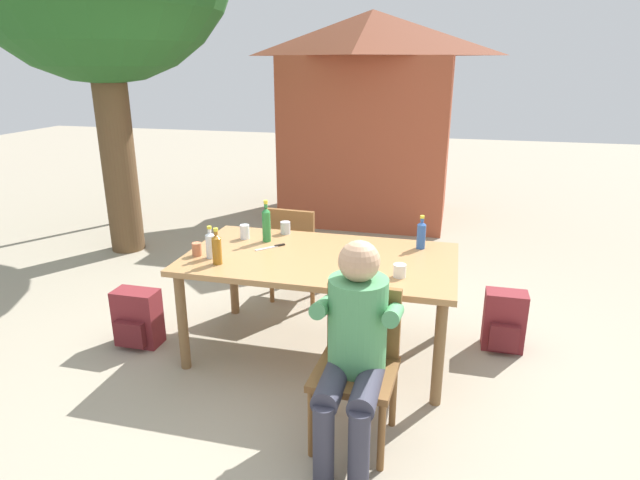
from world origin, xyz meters
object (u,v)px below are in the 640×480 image
Objects in this scene: bottle_blue at (421,234)px; dining_table at (320,266)px; brick_kiosk at (370,113)px; lamp_post at (109,47)px; bottle_amber at (217,249)px; backpack_by_near_side at (504,322)px; cup_steel at (285,228)px; cup_terracotta at (197,249)px; bottle_clear at (210,244)px; cup_glass at (245,232)px; bottle_green at (266,224)px; table_knife at (272,247)px; backpack_by_far_side at (137,319)px; cup_white at (400,271)px; person_in_white_shirt at (355,340)px; chair_near_right at (358,357)px.

dining_table is at bearing -152.87° from bottle_blue.
lamp_post reaches higher than brick_kiosk.
bottle_blue is 3.62m from brick_kiosk.
bottle_amber reaches higher than backpack_by_near_side.
cup_terracotta is at bearing -125.45° from cup_steel.
bottle_blue is at bearing 19.63° from cup_terracotta.
bottle_blue is 0.09× the size of brick_kiosk.
brick_kiosk is at bearing 19.75° from lamp_post.
bottle_clear is 0.46m from cup_glass.
cup_glass is at bearing 174.14° from bottle_green.
cup_steel is 0.51× the size of table_knife.
bottle_blue is 0.57× the size of backpack_by_far_side.
lamp_post is at bearing 153.47° from backpack_by_near_side.
cup_white is (1.24, -0.48, -0.01)m from cup_glass.
cup_steel is (0.34, 0.65, -0.05)m from bottle_clear.
person_in_white_shirt is at bearing -102.74° from cup_white.
cup_terracotta is at bearing -160.37° from bottle_blue.
chair_near_right is 1.26m from table_knife.
bottle_amber is 0.79× the size of bottle_green.
dining_table is 0.56m from bottle_green.
cup_terracotta is (-1.27, 0.63, 0.31)m from chair_near_right.
cup_steel is at bearing 91.28° from table_knife.
chair_near_right is 2.01× the size of backpack_by_far_side.
cup_glass is 0.47m from cup_terracotta.
brick_kiosk is at bearing 114.77° from backpack_by_near_side.
dining_table is 8.21× the size of bottle_clear.
brick_kiosk is at bearing 88.21° from table_knife.
bottle_green is 1.91m from backpack_by_near_side.
bottle_blue is (0.67, 0.34, 0.18)m from dining_table.
cup_steel is 3.97m from lamp_post.
brick_kiosk is at bearing 84.92° from bottle_amber.
bottle_green is 1.29× the size of bottle_blue.
bottle_clear is 0.50m from bottle_green.
person_in_white_shirt is 1.24m from bottle_amber.
bottle_green reaches higher than backpack_by_far_side.
person_in_white_shirt reaches higher than cup_terracotta.
brick_kiosk reaches higher than cup_steel.
lamp_post is (-2.50, 2.89, 1.41)m from cup_terracotta.
table_knife is 4.19m from lamp_post.
chair_near_right reaches higher than cup_steel.
bottle_amber is 0.98m from backpack_by_far_side.
cup_glass reaches higher than table_knife.
cup_glass is 2.06m from backpack_by_near_side.
dining_table is 20.17× the size of cup_terracotta.
bottle_green is at bearing 59.44° from bottle_clear.
bottle_green is (0.16, 0.53, 0.03)m from bottle_amber.
table_knife reaches higher than backpack_by_far_side.
cup_glass is at bearing -176.13° from backpack_by_near_side.
brick_kiosk is (-0.69, 4.73, 0.74)m from person_in_white_shirt.
table_knife is (-0.38, 0.10, 0.08)m from dining_table.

